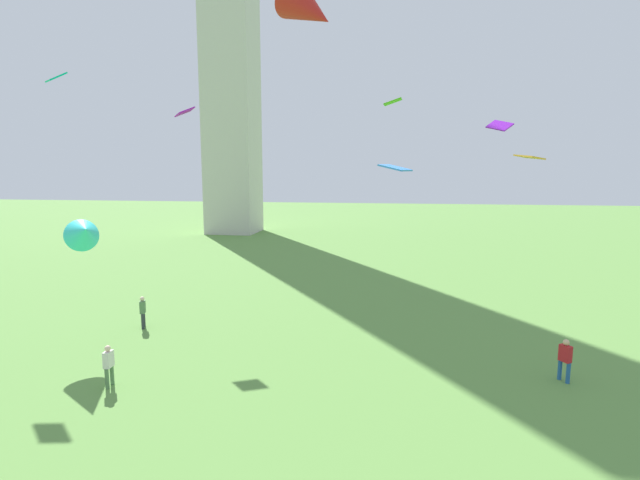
{
  "coord_description": "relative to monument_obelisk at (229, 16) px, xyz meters",
  "views": [
    {
      "loc": [
        4.87,
        -0.14,
        7.77
      ],
      "look_at": [
        1.59,
        20.43,
        4.77
      ],
      "focal_mm": 26.44,
      "sensor_mm": 36.0,
      "label": 1
    }
  ],
  "objects": [
    {
      "name": "person_2",
      "position": [
        27.05,
        -40.71,
        -25.87
      ],
      "size": [
        0.44,
        0.49,
        1.63
      ],
      "rotation": [
        0.0,
        0.0,
        2.14
      ],
      "color": "#235693",
      "rests_on": "ground_plane"
    },
    {
      "name": "kite_flying_6",
      "position": [
        25.36,
        -40.67,
        -18.49
      ],
      "size": [
        1.0,
        1.11,
        0.22
      ],
      "rotation": [
        0.0,
        0.0,
        2.08
      ],
      "color": "gold"
    },
    {
      "name": "kite_flying_8",
      "position": [
        26.26,
        -30.92,
        -16.48
      ],
      "size": [
        1.44,
        1.31,
        0.76
      ],
      "rotation": [
        0.0,
        0.0,
        2.37
      ],
      "color": "purple"
    },
    {
      "name": "monument_obelisk",
      "position": [
        0.0,
        0.0,
        0.0
      ],
      "size": [
        6.03,
        6.03,
        53.59
      ],
      "color": "beige",
      "rests_on": "ground_plane"
    },
    {
      "name": "kite_flying_7",
      "position": [
        7.25,
        -40.16,
        -21.63
      ],
      "size": [
        2.68,
        2.76,
        1.93
      ],
      "rotation": [
        0.0,
        0.0,
        0.72
      ],
      "color": "#29CED1"
    },
    {
      "name": "kite_flying_3",
      "position": [
        20.64,
        -41.66,
        -18.87
      ],
      "size": [
        1.25,
        1.16,
        0.27
      ],
      "rotation": [
        0.0,
        0.0,
        2.55
      ],
      "color": "#3A89ED"
    },
    {
      "name": "kite_flying_2",
      "position": [
        17.91,
        -43.48,
        -14.04
      ],
      "size": [
        2.57,
        2.2,
        2.08
      ],
      "rotation": [
        0.0,
        0.0,
        1.07
      ],
      "color": "#B41C17"
    },
    {
      "name": "person_1",
      "position": [
        10.51,
        -43.79,
        -25.91
      ],
      "size": [
        0.26,
        0.48,
        1.57
      ],
      "rotation": [
        0.0,
        0.0,
        1.64
      ],
      "color": "#51754C",
      "rests_on": "ground_plane"
    },
    {
      "name": "kite_flying_0",
      "position": [
        8.8,
        -32.84,
        -15.64
      ],
      "size": [
        1.15,
        1.28,
        0.62
      ],
      "rotation": [
        0.0,
        0.0,
        4.05
      ],
      "color": "#A712C2"
    },
    {
      "name": "kite_flying_1",
      "position": [
        2.92,
        -35.5,
        -14.09
      ],
      "size": [
        1.64,
        1.58,
        0.64
      ],
      "rotation": [
        0.0,
        0.0,
        2.39
      ],
      "color": "#04BB9B"
    },
    {
      "name": "person_0",
      "position": [
        8.27,
        -37.49,
        -25.88
      ],
      "size": [
        0.38,
        0.48,
        1.62
      ],
      "rotation": [
        0.0,
        0.0,
        5.09
      ],
      "color": "#2D3338",
      "rests_on": "ground_plane"
    },
    {
      "name": "kite_flying_4",
      "position": [
        20.39,
        -29.18,
        -14.83
      ],
      "size": [
        1.13,
        0.84,
        0.4
      ],
      "rotation": [
        0.0,
        0.0,
        3.06
      ],
      "color": "#44BF0C"
    }
  ]
}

